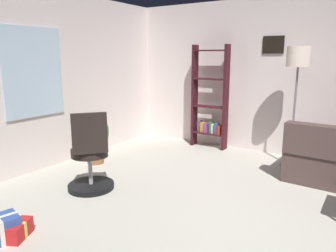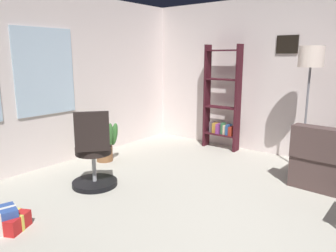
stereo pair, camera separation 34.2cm
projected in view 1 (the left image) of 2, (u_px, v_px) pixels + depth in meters
The scene contains 8 objects.
ground_plane at pixel (256, 246), 2.88m from camera, with size 5.49×6.40×0.10m, color #B4B0A2.
wall_back_with_windows at pixel (21, 82), 4.30m from camera, with size 5.49×0.12×2.51m.
wall_right_with_frames at pixel (321, 79), 4.89m from camera, with size 0.12×6.40×2.51m.
gift_box_red at pixel (12, 230), 2.91m from camera, with size 0.36×0.35×0.16m.
office_chair at pixel (90, 160), 3.88m from camera, with size 0.59×0.59×0.98m.
bookshelf at pixel (210, 103), 5.67m from camera, with size 0.18×0.64×1.79m.
floor_lamp at pixel (298, 67), 4.54m from camera, with size 0.33×0.33×1.73m.
potted_plant at pixel (96, 145), 4.89m from camera, with size 0.33×0.48×0.63m.
Camera 1 is at (-2.60, -0.74, 1.60)m, focal length 34.75 mm.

